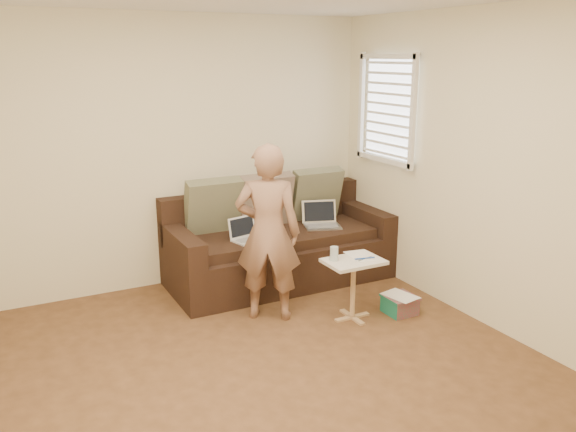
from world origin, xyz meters
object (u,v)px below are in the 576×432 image
at_px(laptop_silver, 323,227).
at_px(laptop_white, 249,241).
at_px(person, 268,233).
at_px(sofa, 280,240).
at_px(drinking_glass, 334,254).
at_px(striped_box, 400,304).
at_px(side_table, 353,289).

xyz_separation_m(laptop_silver, laptop_white, (-0.85, -0.07, 0.00)).
bearing_deg(person, laptop_silver, -113.41).
relative_size(laptop_silver, laptop_white, 1.20).
height_order(sofa, drinking_glass, sofa).
xyz_separation_m(sofa, striped_box, (0.59, -1.20, -0.34)).
bearing_deg(side_table, person, 149.31).
height_order(sofa, side_table, sofa).
height_order(laptop_white, side_table, laptop_white).
height_order(drinking_glass, striped_box, drinking_glass).
relative_size(drinking_glass, striped_box, 0.45).
distance_m(laptop_silver, side_table, 1.09).
height_order(person, striped_box, person).
xyz_separation_m(laptop_silver, person, (-0.92, -0.65, 0.25)).
height_order(laptop_silver, striped_box, laptop_silver).
relative_size(person, striped_box, 5.74).
bearing_deg(laptop_white, laptop_silver, -8.80).
bearing_deg(laptop_white, drinking_glass, -79.85).
height_order(laptop_white, drinking_glass, drinking_glass).
bearing_deg(side_table, drinking_glass, 156.99).
bearing_deg(sofa, striped_box, -63.95).
distance_m(laptop_silver, striped_box, 1.21).
bearing_deg(sofa, drinking_glass, -90.11).
bearing_deg(sofa, side_table, -81.97).
height_order(laptop_silver, drinking_glass, drinking_glass).
distance_m(person, striped_box, 1.35).
xyz_separation_m(sofa, laptop_silver, (0.45, -0.08, 0.10)).
height_order(laptop_silver, laptop_white, laptop_silver).
bearing_deg(side_table, laptop_white, 120.07).
bearing_deg(sofa, laptop_white, -159.06).
xyz_separation_m(sofa, side_table, (0.15, -1.10, -0.16)).
xyz_separation_m(sofa, drinking_glass, (-0.00, -1.03, 0.17)).
bearing_deg(person, side_table, -179.19).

